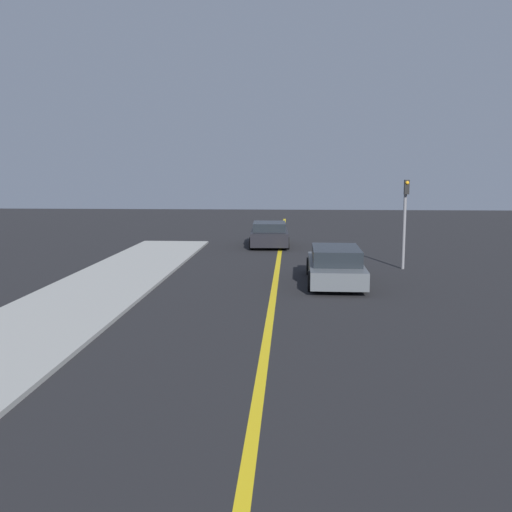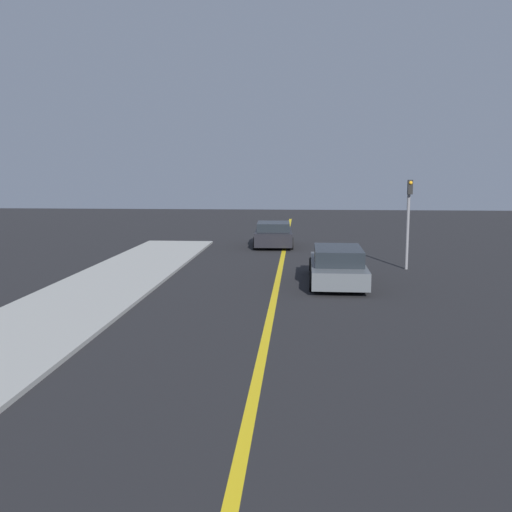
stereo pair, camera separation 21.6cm
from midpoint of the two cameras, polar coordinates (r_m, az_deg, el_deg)
The scene contains 5 objects.
road_center_line at distance 17.08m, azimuth 2.17°, elevation -4.30°, with size 0.20×60.00×0.01m.
sidewalk_left at distance 16.11m, azimuth -18.71°, elevation -5.34°, with size 3.47×31.45×0.10m.
car_near_right_lane at distance 19.58m, azimuth 8.46°, elevation -0.96°, with size 1.96×4.79×1.25m.
car_ahead_center at distance 29.20m, azimuth 1.99°, elevation 2.17°, with size 2.08×4.10×1.25m.
traffic_light at distance 22.76m, azimuth 15.27°, elevation 4.08°, with size 0.18×0.40×3.47m.
Camera 2 is at (0.74, 1.36, 3.73)m, focal length 40.00 mm.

